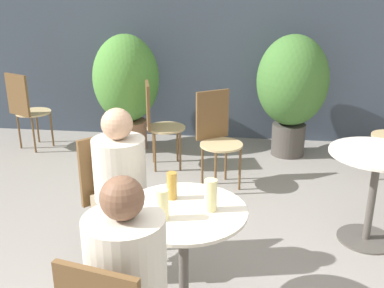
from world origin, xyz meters
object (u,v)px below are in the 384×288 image
object	(u,v)px
seated_person_0	(121,179)
bistro_chair_3	(157,118)
bistro_chair_4	(217,131)
beer_glass_2	(211,195)
seated_person_1	(129,282)
bistro_chair_0	(111,191)
potted_plant_0	(126,84)
bistro_chair_5	(25,105)
cafe_table_near	(183,242)
beer_glass_0	(172,186)
cafe_table_far	(375,178)
potted_plant_1	(292,85)
beer_glass_1	(162,205)

from	to	relation	value
seated_person_0	bistro_chair_3	bearing A→B (deg)	47.34
bistro_chair_4	seated_person_0	bearing A→B (deg)	-141.74
beer_glass_2	seated_person_1	bearing A→B (deg)	-114.54
bistro_chair_0	seated_person_0	distance (m)	0.22
seated_person_0	potted_plant_0	bearing A→B (deg)	56.95
bistro_chair_5	beer_glass_2	xyz separation A→B (m)	(2.48, -2.73, 0.28)
cafe_table_near	beer_glass_0	world-z (taller)	beer_glass_0
cafe_table_far	seated_person_0	xyz separation A→B (m)	(-1.82, -0.64, 0.17)
potted_plant_0	beer_glass_0	bearing A→B (deg)	-69.97
potted_plant_0	bistro_chair_4	bearing A→B (deg)	-38.91
seated_person_1	seated_person_0	bearing A→B (deg)	-60.03
cafe_table_far	potted_plant_1	xyz separation A→B (m)	(-0.49, 1.90, 0.30)
bistro_chair_0	seated_person_1	distance (m)	1.30
cafe_table_near	cafe_table_far	size ratio (longest dim) A/B	1.00
seated_person_1	bistro_chair_4	bearing A→B (deg)	-81.28
bistro_chair_5	potted_plant_0	bearing A→B (deg)	-143.72
beer_glass_2	potted_plant_0	distance (m)	3.22
seated_person_1	beer_glass_0	distance (m)	0.78
bistro_chair_0	beer_glass_2	xyz separation A→B (m)	(0.76, -0.55, 0.28)
bistro_chair_4	seated_person_1	xyz separation A→B (m)	(-0.19, -2.67, 0.16)
bistro_chair_0	beer_glass_1	bearing A→B (deg)	-100.45
seated_person_1	cafe_table_far	bearing A→B (deg)	-117.75
beer_glass_2	beer_glass_0	bearing A→B (deg)	153.90
cafe_table_near	cafe_table_far	distance (m)	1.72
bistro_chair_5	seated_person_0	xyz separation A→B (m)	(1.84, -2.29, 0.15)
seated_person_1	beer_glass_2	distance (m)	0.73
seated_person_0	beer_glass_1	world-z (taller)	seated_person_0
cafe_table_far	potted_plant_0	size ratio (longest dim) A/B	0.54
seated_person_1	cafe_table_near	bearing A→B (deg)	-90.00
bistro_chair_0	beer_glass_1	distance (m)	0.89
bistro_chair_5	seated_person_1	xyz separation A→B (m)	(2.18, -3.39, 0.16)
beer_glass_2	bistro_chair_3	bearing A→B (deg)	108.41
bistro_chair_5	bistro_chair_4	bearing A→B (deg)	-170.97
cafe_table_far	bistro_chair_3	distance (m)	2.37
cafe_table_far	bistro_chair_3	size ratio (longest dim) A/B	0.79
cafe_table_near	bistro_chair_0	size ratio (longest dim) A/B	0.79
cafe_table_far	beer_glass_2	xyz separation A→B (m)	(-1.18, -1.08, 0.30)
bistro_chair_0	cafe_table_near	bearing A→B (deg)	-90.00
cafe_table_far	beer_glass_2	distance (m)	1.63
bistro_chair_4	beer_glass_1	xyz separation A→B (m)	(-0.14, -2.15, 0.27)
cafe_table_far	bistro_chair_0	world-z (taller)	bistro_chair_0
bistro_chair_3	beer_glass_1	distance (m)	2.59
bistro_chair_3	cafe_table_near	bearing A→B (deg)	179.99
seated_person_0	beer_glass_1	bearing A→B (deg)	-102.83
bistro_chair_0	seated_person_1	xyz separation A→B (m)	(0.45, -1.20, 0.16)
cafe_table_near	beer_glass_0	distance (m)	0.33
cafe_table_far	seated_person_1	xyz separation A→B (m)	(-1.48, -1.73, 0.19)
bistro_chair_3	beer_glass_1	size ratio (longest dim) A/B	5.57
cafe_table_near	bistro_chair_5	bearing A→B (deg)	130.30
bistro_chair_4	potted_plant_1	distance (m)	1.28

